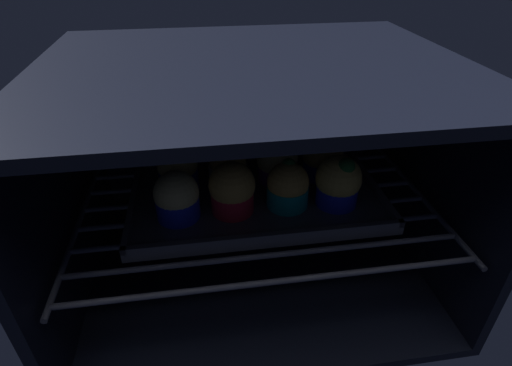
# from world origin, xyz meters

# --- Properties ---
(oven_cavity) EXTENTS (0.59, 0.47, 0.37)m
(oven_cavity) POSITION_xyz_m (0.00, 0.26, 0.17)
(oven_cavity) COLOR black
(oven_cavity) RESTS_ON ground
(oven_rack) EXTENTS (0.55, 0.42, 0.01)m
(oven_rack) POSITION_xyz_m (0.00, 0.22, 0.14)
(oven_rack) COLOR #444756
(oven_rack) RESTS_ON oven_cavity
(baking_tray) EXTENTS (0.39, 0.23, 0.02)m
(baking_tray) POSITION_xyz_m (0.00, 0.20, 0.15)
(baking_tray) COLOR #4C4C51
(baking_tray) RESTS_ON oven_rack
(muffin_row0_col0) EXTENTS (0.06, 0.06, 0.07)m
(muffin_row0_col0) POSITION_xyz_m (-0.12, 0.16, 0.18)
(muffin_row0_col0) COLOR #1928B7
(muffin_row0_col0) RESTS_ON baking_tray
(muffin_row0_col1) EXTENTS (0.07, 0.07, 0.08)m
(muffin_row0_col1) POSITION_xyz_m (-0.04, 0.17, 0.19)
(muffin_row0_col1) COLOR red
(muffin_row0_col1) RESTS_ON baking_tray
(muffin_row0_col2) EXTENTS (0.06, 0.06, 0.08)m
(muffin_row0_col2) POSITION_xyz_m (0.04, 0.17, 0.18)
(muffin_row0_col2) COLOR #0C8C84
(muffin_row0_col2) RESTS_ON baking_tray
(muffin_row0_col3) EXTENTS (0.07, 0.07, 0.08)m
(muffin_row0_col3) POSITION_xyz_m (0.12, 0.16, 0.19)
(muffin_row0_col3) COLOR #1928B7
(muffin_row0_col3) RESTS_ON baking_tray
(muffin_row1_col0) EXTENTS (0.06, 0.06, 0.08)m
(muffin_row1_col0) POSITION_xyz_m (-0.12, 0.24, 0.19)
(muffin_row1_col0) COLOR #1928B7
(muffin_row1_col0) RESTS_ON baking_tray
(muffin_row1_col1) EXTENTS (0.06, 0.06, 0.08)m
(muffin_row1_col1) POSITION_xyz_m (-0.04, 0.24, 0.19)
(muffin_row1_col1) COLOR silver
(muffin_row1_col1) RESTS_ON baking_tray
(muffin_row1_col2) EXTENTS (0.07, 0.07, 0.08)m
(muffin_row1_col2) POSITION_xyz_m (0.04, 0.24, 0.19)
(muffin_row1_col2) COLOR #7A238C
(muffin_row1_col2) RESTS_ON baking_tray
(muffin_row1_col3) EXTENTS (0.07, 0.07, 0.08)m
(muffin_row1_col3) POSITION_xyz_m (0.12, 0.24, 0.19)
(muffin_row1_col3) COLOR #1928B7
(muffin_row1_col3) RESTS_ON baking_tray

